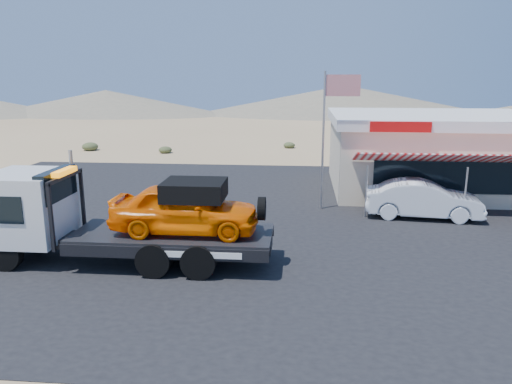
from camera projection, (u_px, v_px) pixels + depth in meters
ground at (197, 238)px, 18.40m from camera, size 120.00×120.00×0.00m
asphalt_lot at (258, 216)px, 21.13m from camera, size 32.00×24.00×0.02m
tow_truck at (121, 214)px, 15.70m from camera, size 8.94×2.65×2.99m
white_sedan at (423, 199)px, 20.80m from camera, size 4.85×2.11×1.55m
jerky_store at (432, 151)px, 25.71m from camera, size 10.40×9.97×3.90m
flagpole at (329, 125)px, 21.45m from camera, size 1.55×0.10×6.00m
desert_scrub at (5, 172)px, 29.16m from camera, size 26.10×30.08×0.67m
distant_hills at (208, 102)px, 72.24m from camera, size 126.00×48.00×4.20m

